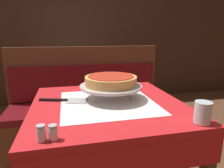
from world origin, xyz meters
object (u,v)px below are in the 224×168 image
Objects in this scene: pizza_pan_stand at (111,87)px; deep_dish_pizza at (111,80)px; condiment_caddy at (71,60)px; napkin_holder at (107,80)px; pepper_shaker at (53,132)px; dining_table_rear at (75,69)px; water_glass_near at (203,112)px; dining_table_front at (108,119)px; pizza_server at (66,100)px; salt_shaker at (41,133)px; booth_bench at (88,117)px.

pizza_pan_stand is 0.04m from deep_dish_pizza.
pizza_pan_stand is 1.61m from condiment_caddy.
deep_dish_pizza reaches higher than napkin_holder.
napkin_holder is (0.35, 0.74, 0.02)m from pepper_shaker.
condiment_caddy is (-0.19, 1.60, -0.06)m from deep_dish_pizza.
napkin_holder reaches higher than dining_table_rear.
dining_table_front is at bearing 133.58° from water_glass_near.
condiment_caddy reaches higher than water_glass_near.
water_glass_near reaches higher than dining_table_front.
dining_table_rear is (-0.11, 1.78, 0.01)m from dining_table_front.
dining_table_rear is at bearing 94.67° from deep_dish_pizza.
dining_table_front is 2.92× the size of pizza_server.
deep_dish_pizza is 3.18× the size of water_glass_near.
salt_shaker reaches higher than dining_table_front.
napkin_holder is at bearing -77.70° from booth_bench.
pizza_pan_stand is 1.27× the size of pizza_server.
dining_table_front is 2.75× the size of deep_dish_pizza.
condiment_caddy is (-0.16, 1.66, 0.15)m from dining_table_front.
dining_table_rear is 9.01× the size of water_glass_near.
salt_shaker is (-0.35, -0.43, -0.05)m from pizza_pan_stand.
pizza_pan_stand is at bearing 53.62° from pepper_shaker.
pizza_server is (-0.23, 0.07, 0.11)m from dining_table_front.
pepper_shaker is (-0.17, -2.15, 0.12)m from dining_table_rear.
water_glass_near is 0.54× the size of condiment_caddy.
booth_bench is at bearing 92.00° from dining_table_front.
booth_bench is 15.55× the size of napkin_holder.
booth_bench is 5.07× the size of deep_dish_pizza.
pizza_server reaches higher than dining_table_rear.
pizza_server is at bearing 176.85° from deep_dish_pizza.
condiment_caddy is at bearing 87.26° from pizza_server.
dining_table_rear is at bearing 94.67° from pizza_pan_stand.
pizza_server is at bearing 83.73° from pepper_shaker.
water_glass_near is 0.63m from pepper_shaker.
napkin_holder is at bearing 82.85° from pizza_pan_stand.
dining_table_rear is 2.20m from water_glass_near.
pizza_pan_stand is at bearing 61.42° from dining_table_front.
booth_bench reaches higher than condiment_caddy.
deep_dish_pizza is 0.53m from pepper_shaker.
booth_bench is 0.68m from napkin_holder.
booth_bench reaches higher than salt_shaker.
booth_bench is at bearing 78.22° from pepper_shaker.
water_glass_near is at bearing -72.69° from booth_bench.
dining_table_front is at bearing -88.00° from booth_bench.
condiment_caddy is at bearing 85.34° from salt_shaker.
pepper_shaker is at bearing 0.00° from salt_shaker.
salt_shaker is at bearing -117.92° from napkin_holder.
salt_shaker is at bearing -180.00° from pepper_shaker.
water_glass_near is (0.38, -1.21, 0.50)m from booth_bench.
pizza_server is at bearing -92.74° from condiment_caddy.
dining_table_rear is at bearing 68.71° from condiment_caddy.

